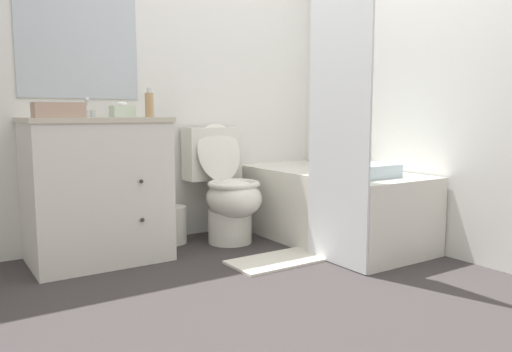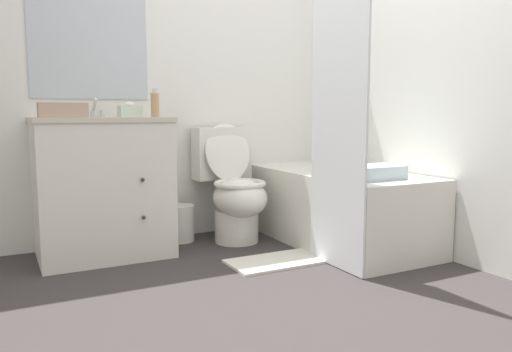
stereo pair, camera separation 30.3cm
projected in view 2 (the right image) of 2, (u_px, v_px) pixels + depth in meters
name	position (u px, v px, depth m)	size (l,w,h in m)	color
ground_plane	(309.00, 300.00, 2.46)	(14.00, 14.00, 0.00)	#383333
wall_back	(192.00, 67.00, 3.68)	(8.00, 0.06, 2.50)	silver
wall_right	(389.00, 65.00, 3.52)	(0.05, 2.55, 2.50)	silver
vanity_cabinet	(103.00, 185.00, 3.18)	(0.82, 0.59, 0.89)	silver
sink_faucet	(94.00, 112.00, 3.30)	(0.14, 0.12, 0.12)	silver
toilet	(234.00, 189.00, 3.57)	(0.42, 0.63, 0.84)	silver
bathtub	(338.00, 207.00, 3.52)	(0.69, 1.43, 0.51)	silver
shower_curtain	(339.00, 102.00, 2.86)	(0.02, 0.51, 1.95)	white
wastebasket	(180.00, 223.00, 3.57)	(0.21, 0.21, 0.26)	silver
tissue_box	(130.00, 111.00, 3.29)	(0.14, 0.11, 0.10)	silver
soap_dispenser	(155.00, 104.00, 3.24)	(0.05, 0.05, 0.18)	tan
hand_towel_folded	(63.00, 110.00, 2.85)	(0.26, 0.14, 0.08)	tan
bath_towel_folded	(373.00, 172.00, 3.06)	(0.35, 0.23, 0.08)	silver
bath_mat	(277.00, 261.00, 3.07)	(0.60, 0.33, 0.02)	silver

